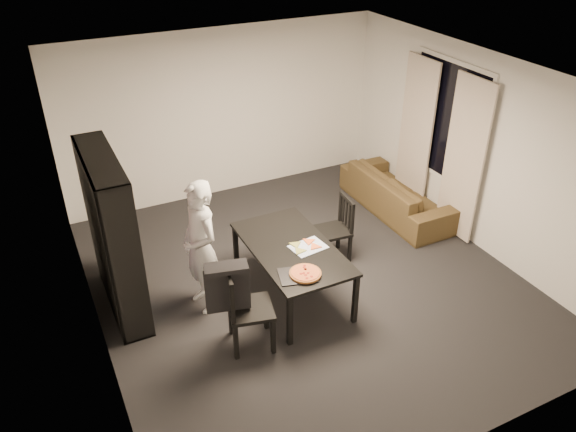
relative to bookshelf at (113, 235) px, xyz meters
name	(u,v)px	position (x,y,z in m)	size (l,w,h in m)	color
room	(309,190)	(2.16, -0.60, 0.35)	(5.01, 5.51, 2.61)	black
window_pane	(447,121)	(4.64, 0.00, 0.55)	(0.02, 1.40, 1.60)	black
window_frame	(447,121)	(4.64, 0.00, 0.55)	(0.03, 1.52, 1.72)	white
curtain_left	(464,160)	(4.56, -0.52, 0.20)	(0.03, 0.70, 2.25)	beige
curtain_right	(416,133)	(4.56, 0.52, 0.20)	(0.03, 0.70, 2.25)	beige
bookshelf	(113,235)	(0.00, 0.00, 0.00)	(0.35, 1.50, 1.90)	black
dining_table	(292,251)	(1.87, -0.74, -0.33)	(0.91, 1.64, 0.68)	black
chair_left	(241,303)	(1.00, -1.30, -0.38)	(0.56, 0.56, 0.99)	black
chair_right	(339,224)	(2.78, -0.30, -0.45)	(0.44, 0.44, 0.88)	black
draped_jacket	(227,286)	(0.87, -1.26, -0.13)	(0.47, 0.29, 0.55)	black
person	(201,248)	(0.86, -0.48, -0.14)	(0.59, 0.39, 1.62)	silver
baking_tray	(298,275)	(1.67, -1.27, -0.26)	(0.40, 0.32, 0.01)	black
pepperoni_pizza	(305,273)	(1.75, -1.30, -0.24)	(0.35, 0.35, 0.03)	#94572B
kitchen_towel	(308,247)	(2.04, -0.83, -0.26)	(0.40, 0.30, 0.01)	silver
pizza_slices	(304,246)	(2.00, -0.81, -0.25)	(0.37, 0.31, 0.01)	#D58942
sofa	(397,193)	(4.21, 0.37, -0.65)	(2.04, 0.80, 0.60)	#3F3319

